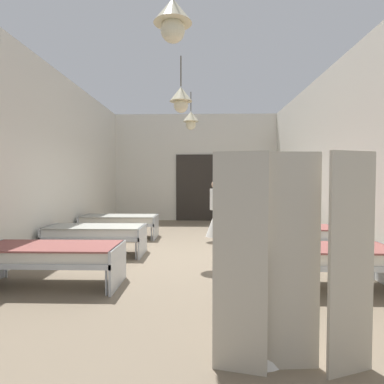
{
  "coord_description": "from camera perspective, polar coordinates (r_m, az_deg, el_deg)",
  "views": [
    {
      "loc": [
        0.21,
        -6.37,
        1.48
      ],
      "look_at": [
        0.0,
        1.11,
        1.2
      ],
      "focal_mm": 30.62,
      "sensor_mm": 36.0,
      "label": 1
    }
  ],
  "objects": [
    {
      "name": "ground_plane",
      "position": [
        6.56,
        -0.28,
        -11.39
      ],
      "size": [
        6.45,
        11.7,
        0.1
      ],
      "primitive_type": "cube",
      "color": "#7A6B56"
    },
    {
      "name": "room_shell",
      "position": [
        7.65,
        0.02,
        5.56
      ],
      "size": [
        6.25,
        11.3,
        3.87
      ],
      "color": "silver",
      "rests_on": "ground"
    },
    {
      "name": "bed_left_row_0",
      "position": [
        5.04,
        -23.24,
        -10.0
      ],
      "size": [
        1.9,
        0.84,
        0.57
      ],
      "color": "#B7BCC1",
      "rests_on": "ground"
    },
    {
      "name": "bed_right_row_0",
      "position": [
        4.88,
        21.89,
        -10.37
      ],
      "size": [
        1.9,
        0.84,
        0.57
      ],
      "color": "#B7BCC1",
      "rests_on": "ground"
    },
    {
      "name": "bed_left_row_1",
      "position": [
        6.78,
        -16.44,
        -6.81
      ],
      "size": [
        1.9,
        0.84,
        0.57
      ],
      "color": "#B7BCC1",
      "rests_on": "ground"
    },
    {
      "name": "bed_right_row_1",
      "position": [
        6.67,
        16.18,
        -6.97
      ],
      "size": [
        1.9,
        0.84,
        0.57
      ],
      "color": "#B7BCC1",
      "rests_on": "ground"
    },
    {
      "name": "bed_left_row_2",
      "position": [
        8.59,
        -12.5,
        -4.9
      ],
      "size": [
        1.9,
        0.84,
        0.57
      ],
      "color": "#B7BCC1",
      "rests_on": "ground"
    },
    {
      "name": "bed_right_row_2",
      "position": [
        8.5,
        12.94,
        -4.98
      ],
      "size": [
        1.9,
        0.84,
        0.57
      ],
      "color": "#B7BCC1",
      "rests_on": "ground"
    },
    {
      "name": "nurse_near_aisle",
      "position": [
        2.93,
        11.18,
        -16.9
      ],
      "size": [
        0.52,
        0.52,
        1.49
      ],
      "rotation": [
        0.0,
        0.0,
        1.54
      ],
      "color": "white",
      "rests_on": "ground"
    },
    {
      "name": "nurse_mid_aisle",
      "position": [
        8.59,
        4.12,
        -4.25
      ],
      "size": [
        0.52,
        0.52,
        1.49
      ],
      "rotation": [
        0.0,
        0.0,
        6.08
      ],
      "color": "white",
      "rests_on": "ground"
    },
    {
      "name": "privacy_screen",
      "position": [
        2.68,
        17.45,
        -11.66
      ],
      "size": [
        1.25,
        0.18,
        1.7
      ],
      "rotation": [
        0.0,
        0.0,
        0.07
      ],
      "color": "#BCB29E",
      "rests_on": "ground"
    }
  ]
}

